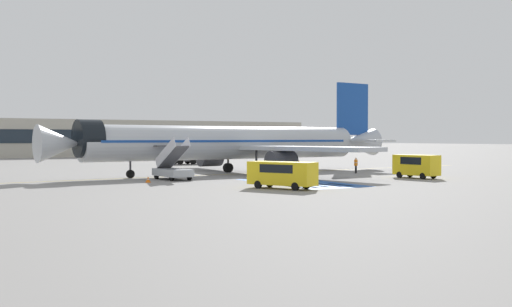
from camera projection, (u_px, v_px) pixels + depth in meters
name	position (u px, v px, depth m)	size (l,w,h in m)	color
ground_plane	(228.00, 174.00, 66.77)	(600.00, 600.00, 0.00)	gray
apron_leadline_yellow	(229.00, 174.00, 66.92)	(0.20, 77.53, 0.01)	gold
apron_stand_patch_blue	(300.00, 183.00, 54.20)	(6.45, 13.55, 0.01)	#2856A8
apron_walkway_bar_0	(294.00, 187.00, 49.55)	(0.44, 3.60, 0.01)	silver
apron_walkway_bar_1	(306.00, 186.00, 50.13)	(0.44, 3.60, 0.01)	silver
apron_walkway_bar_2	(318.00, 186.00, 50.70)	(0.44, 3.60, 0.01)	silver
apron_walkway_bar_3	(329.00, 185.00, 51.28)	(0.44, 3.60, 0.01)	silver
apron_walkway_bar_4	(340.00, 185.00, 51.86)	(0.44, 3.60, 0.01)	silver
airliner	(235.00, 143.00, 67.23)	(43.29, 35.73, 11.11)	#B7BCC4
boarding_stairs_forward	(172.00, 169.00, 58.07)	(2.65, 5.39, 4.14)	#ADB2BA
fuel_tanker	(195.00, 153.00, 92.79)	(8.53, 2.78, 3.52)	#38383D
service_van_0	(416.00, 164.00, 60.20)	(2.64, 4.81, 2.35)	yellow
service_van_1	(282.00, 173.00, 47.64)	(4.17, 5.82, 2.16)	yellow
ground_crew_0	(270.00, 167.00, 63.18)	(0.43, 0.48, 1.70)	#2D2D33
ground_crew_1	(297.00, 165.00, 66.17)	(0.47, 0.32, 1.80)	black
ground_crew_2	(275.00, 166.00, 64.78)	(0.47, 0.32, 1.70)	#191E38
ground_crew_3	(356.00, 164.00, 68.63)	(0.48, 0.37, 1.80)	black
traffic_cone_0	(292.00, 175.00, 61.67)	(0.41, 0.41, 0.46)	orange
traffic_cone_1	(148.00, 179.00, 54.36)	(0.50, 0.50, 0.55)	orange
traffic_cone_2	(258.00, 173.00, 62.77)	(0.62, 0.62, 0.69)	orange
terminal_building	(79.00, 138.00, 131.21)	(108.42, 12.10, 8.01)	#B2AD9E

